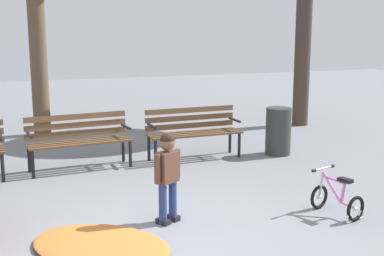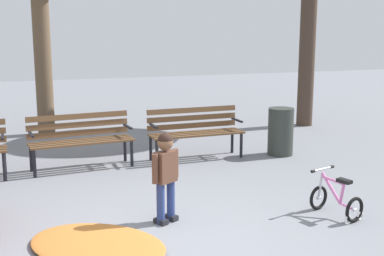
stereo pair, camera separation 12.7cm
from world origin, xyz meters
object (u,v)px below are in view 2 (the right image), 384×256
park_bench_left (81,136)px  park_bench_right (195,129)px  trash_bin (281,132)px  kids_bicycle (336,200)px  child_standing (165,170)px

park_bench_left → park_bench_right: bearing=-0.6°
park_bench_right → trash_bin: bearing=-11.4°
park_bench_left → kids_bicycle: (2.51, -3.17, -0.31)m
park_bench_left → park_bench_right: size_ratio=1.02×
child_standing → kids_bicycle: size_ratio=1.67×
park_bench_left → trash_bin: (3.39, -0.32, -0.10)m
park_bench_left → kids_bicycle: 4.05m
park_bench_right → kids_bicycle: (0.60, -3.15, -0.31)m
park_bench_right → park_bench_left: bearing=179.4°
park_bench_left → kids_bicycle: size_ratio=2.63×
child_standing → park_bench_right: bearing=63.3°
park_bench_right → kids_bicycle: size_ratio=2.59×
kids_bicycle → trash_bin: (0.88, 2.85, 0.21)m
trash_bin → child_standing: bearing=-140.1°
kids_bicycle → trash_bin: trash_bin is taller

